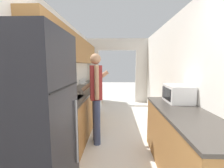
{
  "coord_description": "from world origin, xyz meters",
  "views": [
    {
      "loc": [
        -0.01,
        -0.86,
        1.48
      ],
      "look_at": [
        -0.12,
        2.36,
        1.07
      ],
      "focal_mm": 24.0,
      "sensor_mm": 36.0,
      "label": 1
    }
  ],
  "objects_px": {
    "refrigerator": "(30,128)",
    "range_oven": "(91,96)",
    "microwave": "(178,94)",
    "person": "(96,96)"
  },
  "relations": [
    {
      "from": "person",
      "to": "range_oven",
      "type": "bearing_deg",
      "value": -1.62
    },
    {
      "from": "refrigerator",
      "to": "range_oven",
      "type": "bearing_deg",
      "value": 90.76
    },
    {
      "from": "microwave",
      "to": "refrigerator",
      "type": "bearing_deg",
      "value": -148.58
    },
    {
      "from": "range_oven",
      "to": "microwave",
      "type": "distance_m",
      "value": 3.18
    },
    {
      "from": "microwave",
      "to": "person",
      "type": "bearing_deg",
      "value": 167.17
    },
    {
      "from": "range_oven",
      "to": "person",
      "type": "height_order",
      "value": "person"
    },
    {
      "from": "refrigerator",
      "to": "range_oven",
      "type": "xyz_separation_m",
      "value": [
        -0.05,
        3.63,
        -0.44
      ]
    },
    {
      "from": "person",
      "to": "microwave",
      "type": "relative_size",
      "value": 3.55
    },
    {
      "from": "range_oven",
      "to": "person",
      "type": "bearing_deg",
      "value": -77.94
    },
    {
      "from": "refrigerator",
      "to": "range_oven",
      "type": "relative_size",
      "value": 1.74
    }
  ]
}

